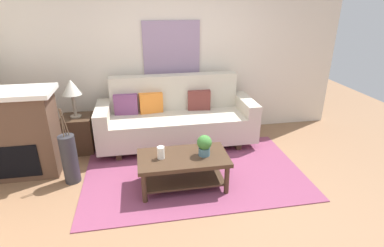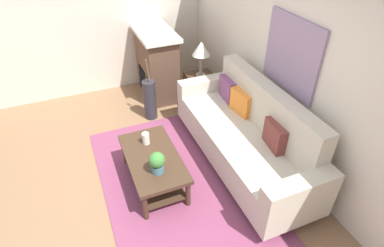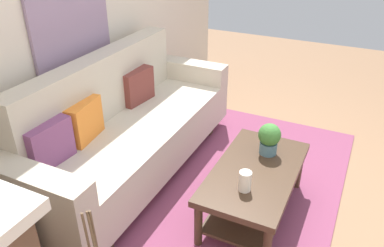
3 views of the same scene
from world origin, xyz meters
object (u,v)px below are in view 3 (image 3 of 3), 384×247
(tabletop_vase, at_px, (245,181))
(potted_plant_tabletop, at_px, (269,138))
(couch, at_px, (128,130))
(coffee_table, at_px, (255,182))
(throw_pillow_maroon, at_px, (138,86))
(framed_painting, at_px, (70,8))
(throw_pillow_plum, at_px, (50,144))
(throw_pillow_orange, at_px, (85,121))

(tabletop_vase, xyz_separation_m, potted_plant_tabletop, (0.53, -0.02, 0.07))
(couch, relative_size, tabletop_vase, 16.24)
(tabletop_vase, bearing_deg, coffee_table, 0.05)
(throw_pillow_maroon, xyz_separation_m, framed_painting, (-0.39, 0.34, 0.78))
(throw_pillow_plum, distance_m, tabletop_vase, 1.42)
(couch, bearing_deg, throw_pillow_orange, 162.11)
(throw_pillow_orange, xyz_separation_m, framed_painting, (0.39, 0.34, 0.78))
(throw_pillow_plum, bearing_deg, throw_pillow_maroon, 0.00)
(framed_painting, bearing_deg, throw_pillow_orange, -138.49)
(couch, height_order, throw_pillow_plum, couch)
(couch, xyz_separation_m, potted_plant_tabletop, (0.18, -1.23, 0.14))
(coffee_table, xyz_separation_m, tabletop_vase, (-0.27, -0.00, 0.19))
(throw_pillow_orange, distance_m, framed_painting, 0.93)
(throw_pillow_orange, distance_m, potted_plant_tabletop, 1.47)
(tabletop_vase, distance_m, framed_painting, 1.96)
(tabletop_vase, height_order, potted_plant_tabletop, potted_plant_tabletop)
(couch, bearing_deg, potted_plant_tabletop, -81.89)
(coffee_table, bearing_deg, throw_pillow_plum, 117.08)
(throw_pillow_maroon, distance_m, coffee_table, 1.47)
(throw_pillow_orange, relative_size, potted_plant_tabletop, 1.37)
(throw_pillow_plum, relative_size, throw_pillow_orange, 1.00)
(throw_pillow_maroon, relative_size, tabletop_vase, 2.41)
(coffee_table, bearing_deg, potted_plant_tabletop, -3.71)
(throw_pillow_orange, relative_size, framed_painting, 0.40)
(throw_pillow_maroon, bearing_deg, coffee_table, -109.31)
(couch, height_order, coffee_table, couch)
(tabletop_vase, bearing_deg, potted_plant_tabletop, -1.81)
(coffee_table, distance_m, tabletop_vase, 0.33)
(throw_pillow_plum, relative_size, tabletop_vase, 2.41)
(couch, distance_m, throw_pillow_orange, 0.47)
(throw_pillow_plum, xyz_separation_m, throw_pillow_orange, (0.39, 0.00, 0.00))
(throw_pillow_maroon, bearing_deg, framed_painting, 138.49)
(couch, distance_m, framed_painting, 1.13)
(couch, distance_m, throw_pillow_maroon, 0.47)
(coffee_table, distance_m, potted_plant_tabletop, 0.37)
(potted_plant_tabletop, xyz_separation_m, framed_painting, (-0.18, 1.70, 0.88))
(tabletop_vase, bearing_deg, framed_painting, 78.22)
(coffee_table, height_order, framed_painting, framed_painting)
(couch, bearing_deg, throw_pillow_maroon, 17.89)
(tabletop_vase, bearing_deg, throw_pillow_plum, 107.37)
(throw_pillow_maroon, bearing_deg, potted_plant_tabletop, -98.77)
(couch, bearing_deg, framed_painting, 90.00)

